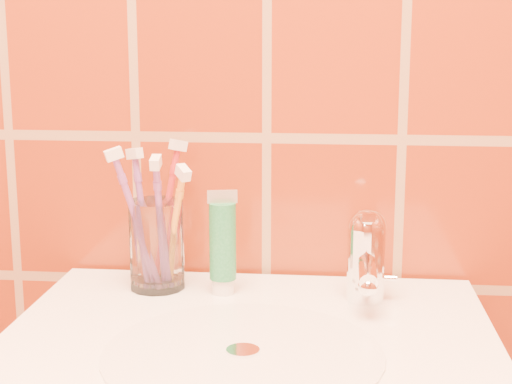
# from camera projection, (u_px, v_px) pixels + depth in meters

# --- Properties ---
(glass_tumbler) EXTENTS (0.09, 0.09, 0.12)m
(glass_tumbler) POSITION_uv_depth(u_px,v_px,m) (157.00, 245.00, 1.03)
(glass_tumbler) COLOR white
(glass_tumbler) RESTS_ON pedestal_sink
(toothpaste_tube) EXTENTS (0.04, 0.03, 0.14)m
(toothpaste_tube) POSITION_uv_depth(u_px,v_px,m) (223.00, 246.00, 1.01)
(toothpaste_tube) COLOR white
(toothpaste_tube) RESTS_ON pedestal_sink
(faucet) EXTENTS (0.05, 0.11, 0.12)m
(faucet) POSITION_uv_depth(u_px,v_px,m) (366.00, 253.00, 0.98)
(faucet) COLOR white
(faucet) RESTS_ON pedestal_sink
(toothbrush_0) EXTENTS (0.13, 0.15, 0.19)m
(toothbrush_0) POSITION_uv_depth(u_px,v_px,m) (173.00, 230.00, 1.01)
(toothbrush_0) COLOR orange
(toothbrush_0) RESTS_ON glass_tumbler
(toothbrush_1) EXTENTS (0.08, 0.08, 0.20)m
(toothbrush_1) POSITION_uv_depth(u_px,v_px,m) (143.00, 220.00, 1.03)
(toothbrush_1) COLOR #7C4697
(toothbrush_1) RESTS_ON glass_tumbler
(toothbrush_2) EXTENTS (0.12, 0.11, 0.20)m
(toothbrush_2) POSITION_uv_depth(u_px,v_px,m) (137.00, 222.00, 1.01)
(toothbrush_2) COLOR #854493
(toothbrush_2) RESTS_ON glass_tumbler
(toothbrush_3) EXTENTS (0.03, 0.11, 0.20)m
(toothbrush_3) POSITION_uv_depth(u_px,v_px,m) (160.00, 225.00, 1.00)
(toothbrush_3) COLOR #844493
(toothbrush_3) RESTS_ON glass_tumbler
(toothbrush_4) EXTENTS (0.11, 0.11, 0.21)m
(toothbrush_4) POSITION_uv_depth(u_px,v_px,m) (166.00, 214.00, 1.05)
(toothbrush_4) COLOR #B3262B
(toothbrush_4) RESTS_ON glass_tumbler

